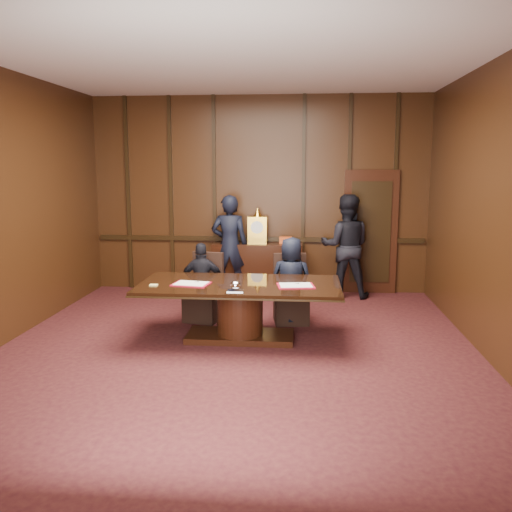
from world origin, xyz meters
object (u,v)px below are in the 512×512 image
at_px(witness_right, 346,246).
at_px(conference_table, 240,302).
at_px(witness_left, 230,245).
at_px(sideboard, 258,266).
at_px(signatory_left, 202,282).
at_px(signatory_right, 291,281).

bearing_deg(witness_right, conference_table, 62.13).
bearing_deg(conference_table, witness_left, 100.79).
relative_size(sideboard, witness_right, 0.89).
relative_size(signatory_left, signatory_right, 0.92).
distance_m(conference_table, witness_left, 2.59).
distance_m(sideboard, witness_right, 1.60).
bearing_deg(witness_right, signatory_left, 41.70).
relative_size(signatory_right, witness_right, 0.71).
bearing_deg(conference_table, signatory_left, 129.09).
bearing_deg(witness_left, conference_table, 101.32).
height_order(signatory_left, witness_left, witness_left).
relative_size(sideboard, signatory_left, 1.37).
xyz_separation_m(signatory_left, signatory_right, (1.30, 0.00, 0.05)).
bearing_deg(witness_right, witness_left, 3.65).
relative_size(conference_table, witness_right, 1.46).
xyz_separation_m(sideboard, signatory_right, (0.65, -1.88, 0.15)).
bearing_deg(witness_right, sideboard, -2.26).
distance_m(sideboard, signatory_right, 1.99).
relative_size(conference_table, witness_left, 1.48).
relative_size(sideboard, witness_left, 0.90).
xyz_separation_m(conference_table, witness_right, (1.54, 2.52, 0.38)).
height_order(witness_left, witness_right, witness_right).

